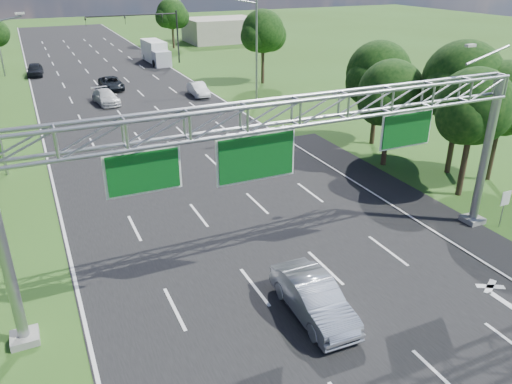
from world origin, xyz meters
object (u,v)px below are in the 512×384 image
box_truck (156,53)px  silver_sedan (314,298)px  sign_gantry (297,126)px  regulatory_sign (505,201)px  traffic_signal (152,26)px

box_truck → silver_sedan: bearing=-100.7°
sign_gantry → regulatory_sign: sign_gantry is taller
sign_gantry → box_truck: size_ratio=2.97×
traffic_signal → box_truck: traffic_signal is taller
silver_sedan → box_truck: 57.91m
silver_sedan → regulatory_sign: bearing=10.9°
regulatory_sign → silver_sedan: bearing=-170.6°
traffic_signal → silver_sedan: (-7.92, -56.14, -4.37)m
sign_gantry → traffic_signal: bearing=82.3°
sign_gantry → traffic_signal: 53.51m
silver_sedan → traffic_signal: bearing=83.4°
sign_gantry → regulatory_sign: size_ratio=11.19×
traffic_signal → box_truck: 3.95m
box_truck → sign_gantry: bearing=-100.3°
regulatory_sign → silver_sedan: size_ratio=0.44×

